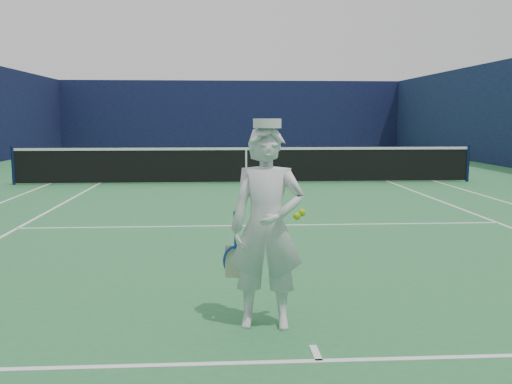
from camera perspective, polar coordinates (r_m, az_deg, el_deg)
ground at (r=16.07m, az=-0.99°, el=0.89°), size 80.00×80.00×0.00m
court_markings at (r=16.07m, az=-0.99°, el=0.91°), size 11.03×23.83×0.01m
windscreen_fence at (r=15.97m, az=-1.00°, el=8.04°), size 20.12×36.12×4.00m
tennis_net at (r=16.02m, az=-0.99°, el=2.87°), size 12.88×0.09×1.07m
tennis_player at (r=4.95m, az=1.09°, el=-3.53°), size 0.76×0.54×1.82m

